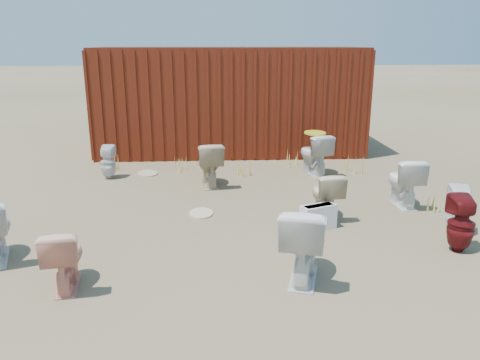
{
  "coord_description": "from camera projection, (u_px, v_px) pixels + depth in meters",
  "views": [
    {
      "loc": [
        -0.36,
        -6.0,
        2.49
      ],
      "look_at": [
        0.0,
        0.6,
        0.55
      ],
      "focal_mm": 35.0,
      "sensor_mm": 36.0,
      "label": 1
    }
  ],
  "objects": [
    {
      "name": "ground",
      "position": [
        242.0,
        230.0,
        6.46
      ],
      "size": [
        100.0,
        100.0,
        0.0
      ],
      "primitive_type": "plane",
      "color": "brown",
      "rests_on": "ground"
    },
    {
      "name": "shipping_container",
      "position": [
        230.0,
        99.0,
        11.11
      ],
      "size": [
        6.0,
        2.4,
        2.4
      ],
      "primitive_type": "cube",
      "color": "#531D0D",
      "rests_on": "ground"
    },
    {
      "name": "toilet_front_pink",
      "position": [
        64.0,
        257.0,
        4.87
      ],
      "size": [
        0.48,
        0.72,
        0.68
      ],
      "primitive_type": "imported",
      "rotation": [
        0.0,
        0.0,
        3.29
      ],
      "color": "#F2A48C",
      "rests_on": "ground"
    },
    {
      "name": "toilet_front_c",
      "position": [
        304.0,
        242.0,
        5.03
      ],
      "size": [
        0.7,
        0.94,
        0.86
      ],
      "primitive_type": "imported",
      "rotation": [
        0.0,
        0.0,
        2.86
      ],
      "color": "white",
      "rests_on": "ground"
    },
    {
      "name": "toilet_front_maroon",
      "position": [
        461.0,
        224.0,
        5.73
      ],
      "size": [
        0.34,
        0.34,
        0.72
      ],
      "primitive_type": "imported",
      "rotation": [
        0.0,
        0.0,
        3.1
      ],
      "color": "#5C0F12",
      "rests_on": "ground"
    },
    {
      "name": "toilet_front_e",
      "position": [
        404.0,
        182.0,
        7.36
      ],
      "size": [
        0.45,
        0.77,
        0.78
      ],
      "primitive_type": "imported",
      "rotation": [
        0.0,
        0.0,
        3.16
      ],
      "color": "white",
      "rests_on": "ground"
    },
    {
      "name": "toilet_back_a",
      "position": [
        108.0,
        162.0,
        8.86
      ],
      "size": [
        0.3,
        0.31,
        0.64
      ],
      "primitive_type": "imported",
      "rotation": [
        0.0,
        0.0,
        3.08
      ],
      "color": "silver",
      "rests_on": "ground"
    },
    {
      "name": "toilet_back_beige_left",
      "position": [
        209.0,
        164.0,
        8.4
      ],
      "size": [
        0.56,
        0.84,
        0.8
      ],
      "primitive_type": "imported",
      "rotation": [
        0.0,
        0.0,
        3.28
      ],
      "color": "#C8B492",
      "rests_on": "ground"
    },
    {
      "name": "toilet_back_beige_right",
      "position": [
        326.0,
        195.0,
        6.85
      ],
      "size": [
        0.46,
        0.72,
        0.7
      ],
      "primitive_type": "imported",
      "rotation": [
        0.0,
        0.0,
        3.24
      ],
      "color": "beige",
      "rests_on": "ground"
    },
    {
      "name": "toilet_back_yellowlid",
      "position": [
        314.0,
        154.0,
        9.12
      ],
      "size": [
        0.67,
        0.9,
        0.81
      ],
      "primitive_type": "imported",
      "rotation": [
        0.0,
        0.0,
        3.44
      ],
      "color": "silver",
      "rests_on": "ground"
    },
    {
      "name": "toilet_back_e",
      "position": [
        458.0,
        211.0,
        6.21
      ],
      "size": [
        0.39,
        0.4,
        0.69
      ],
      "primitive_type": "imported",
      "rotation": [
        0.0,
        0.0,
        2.83
      ],
      "color": "white",
      "rests_on": "ground"
    },
    {
      "name": "yellow_lid",
      "position": [
        315.0,
        133.0,
        9.0
      ],
      "size": [
        0.41,
        0.51,
        0.02
      ],
      "primitive_type": "ellipsoid",
      "color": "gold",
      "rests_on": "toilet_back_yellowlid"
    },
    {
      "name": "loose_tank",
      "position": [
        318.0,
        217.0,
        6.46
      ],
      "size": [
        0.54,
        0.38,
        0.35
      ],
      "primitive_type": "cube",
      "rotation": [
        0.0,
        0.0,
        0.39
      ],
      "color": "silver",
      "rests_on": "ground"
    },
    {
      "name": "loose_lid_near",
      "position": [
        148.0,
        173.0,
        9.25
      ],
      "size": [
        0.54,
        0.6,
        0.02
      ],
      "primitive_type": "ellipsoid",
      "rotation": [
        0.0,
        0.0,
        0.38
      ],
      "color": "#C1AE8C",
      "rests_on": "ground"
    },
    {
      "name": "loose_lid_far",
      "position": [
        201.0,
        213.0,
        7.08
      ],
      "size": [
        0.36,
        0.47,
        0.02
      ],
      "primitive_type": "ellipsoid",
      "rotation": [
        0.0,
        0.0,
        0.01
      ],
      "color": "beige",
      "rests_on": "ground"
    },
    {
      "name": "weed_clump_a",
      "position": [
        108.0,
        163.0,
        9.44
      ],
      "size": [
        0.36,
        0.36,
        0.33
      ],
      "primitive_type": "cone",
      "color": "gold",
      "rests_on": "ground"
    },
    {
      "name": "weed_clump_b",
      "position": [
        245.0,
        168.0,
        9.07
      ],
      "size": [
        0.32,
        0.32,
        0.3
      ],
      "primitive_type": "cone",
      "color": "gold",
      "rests_on": "ground"
    },
    {
      "name": "weed_clump_c",
      "position": [
        354.0,
        164.0,
        9.29
      ],
      "size": [
        0.36,
        0.36,
        0.35
      ],
      "primitive_type": "cone",
      "color": "gold",
      "rests_on": "ground"
    },
    {
      "name": "weed_clump_d",
      "position": [
        180.0,
        165.0,
        9.44
      ],
      "size": [
        0.3,
        0.3,
        0.26
      ],
      "primitive_type": "cone",
      "color": "gold",
      "rests_on": "ground"
    },
    {
      "name": "weed_clump_e",
      "position": [
        291.0,
        159.0,
        9.84
      ],
      "size": [
        0.34,
        0.34,
        0.29
      ],
      "primitive_type": "cone",
      "color": "gold",
      "rests_on": "ground"
    },
    {
      "name": "weed_clump_f",
      "position": [
        432.0,
        202.0,
        7.19
      ],
      "size": [
        0.28,
        0.28,
        0.27
      ],
      "primitive_type": "cone",
      "color": "gold",
      "rests_on": "ground"
    }
  ]
}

